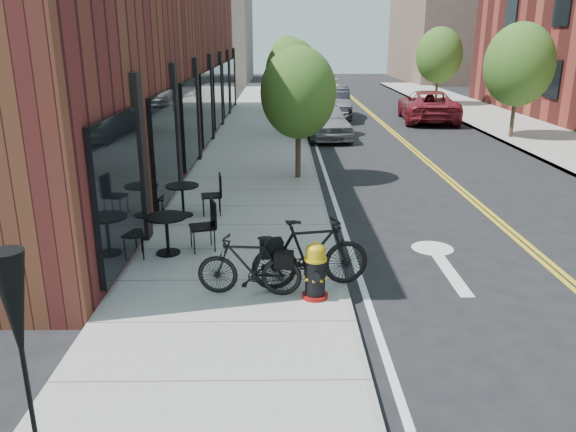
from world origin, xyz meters
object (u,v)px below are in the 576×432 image
object	(u,v)px
patio_umbrella	(18,328)
parked_car_a	(325,120)
bicycle_right	(311,253)
parked_car_c	(322,92)
bicycle_left	(249,265)
parked_car_b	(332,103)
bistro_set_c	(183,196)
fire_hydrant	(315,271)
bistro_set_b	(167,229)
parked_car_far	(428,106)

from	to	relation	value
patio_umbrella	parked_car_a	size ratio (longest dim) A/B	0.55
bicycle_right	parked_car_c	bearing A→B (deg)	-15.20
bicycle_left	patio_umbrella	world-z (taller)	patio_umbrella
bicycle_left	parked_car_c	world-z (taller)	parked_car_c
bicycle_right	parked_car_b	distance (m)	21.30
bistro_set_c	fire_hydrant	bearing A→B (deg)	-66.26
bistro_set_b	bistro_set_c	distance (m)	2.43
bicycle_right	bistro_set_c	xyz separation A→B (m)	(-2.79, 3.98, -0.11)
fire_hydrant	patio_umbrella	xyz separation A→B (m)	(-2.73, -4.10, 1.28)
bicycle_left	parked_car_a	bearing A→B (deg)	176.40
bicycle_left	parked_car_c	xyz separation A→B (m)	(3.24, 28.46, 0.13)
parked_car_c	bistro_set_b	bearing A→B (deg)	-92.60
fire_hydrant	bistro_set_b	bearing A→B (deg)	155.55
bicycle_right	parked_car_b	size ratio (longest dim) A/B	0.40
bistro_set_c	patio_umbrella	xyz separation A→B (m)	(0.12, -8.49, 1.25)
bistro_set_c	parked_car_far	xyz separation A→B (m)	(9.82, 16.18, 0.18)
patio_umbrella	parked_car_far	distance (m)	26.54
bicycle_left	parked_car_b	xyz separation A→B (m)	(3.24, 21.47, 0.20)
parked_car_b	parked_car_c	xyz separation A→B (m)	(0.00, 6.99, -0.07)
parked_car_c	parked_car_far	bearing A→B (deg)	-51.19
parked_car_far	parked_car_c	bearing A→B (deg)	-53.08
parked_car_a	parked_car_b	xyz separation A→B (m)	(0.80, 5.88, 0.07)
bistro_set_c	bistro_set_b	bearing A→B (deg)	-96.80
bicycle_left	bicycle_right	size ratio (longest dim) A/B	0.85
fire_hydrant	bistro_set_b	size ratio (longest dim) A/B	0.51
fire_hydrant	parked_car_c	distance (m)	28.67
fire_hydrant	patio_umbrella	distance (m)	5.08
bicycle_left	parked_car_c	bearing A→B (deg)	178.80
patio_umbrella	parked_car_a	bearing A→B (deg)	78.30
fire_hydrant	bicycle_left	distance (m)	1.07
fire_hydrant	bistro_set_c	world-z (taller)	bistro_set_c
parked_car_a	parked_car_far	world-z (taller)	parked_car_far
bicycle_right	bistro_set_c	world-z (taller)	bicycle_right
bistro_set_c	patio_umbrella	world-z (taller)	patio_umbrella
bicycle_right	patio_umbrella	world-z (taller)	patio_umbrella
patio_umbrella	parked_car_c	xyz separation A→B (m)	(4.90, 32.68, -1.10)
fire_hydrant	bicycle_right	size ratio (longest dim) A/B	0.48
bicycle_left	bicycle_right	world-z (taller)	bicycle_right
parked_car_c	bistro_set_c	bearing A→B (deg)	-93.85
fire_hydrant	bistro_set_c	bearing A→B (deg)	134.12
bicycle_left	parked_car_a	distance (m)	15.77
bistro_set_b	parked_car_c	bearing A→B (deg)	62.19
fire_hydrant	patio_umbrella	world-z (taller)	patio_umbrella
parked_car_a	parked_car_far	xyz separation A→B (m)	(5.60, 4.86, 0.03)
bistro_set_c	patio_umbrella	bearing A→B (deg)	-98.37
fire_hydrant	patio_umbrella	size ratio (longest dim) A/B	0.40
bicycle_right	parked_car_a	size ratio (longest dim) A/B	0.45
bistro_set_c	patio_umbrella	size ratio (longest dim) A/B	0.76
bicycle_right	parked_car_a	world-z (taller)	parked_car_a
parked_car_c	parked_car_b	bearing A→B (deg)	-82.13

